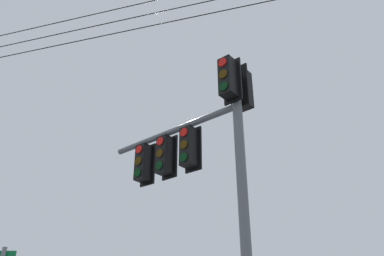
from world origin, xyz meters
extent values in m
cylinder|color=slate|center=(-0.74, 0.54, 3.25)|extent=(0.20, 0.20, 6.50)
cylinder|color=slate|center=(-1.27, 2.30, 5.69)|extent=(1.20, 3.55, 0.14)
cube|color=black|center=(-1.03, 0.45, 6.24)|extent=(0.37, 0.37, 0.90)
cube|color=black|center=(-0.86, 0.50, 6.24)|extent=(0.17, 0.43, 1.04)
cylinder|color=red|center=(-1.18, 0.41, 6.54)|extent=(0.09, 0.20, 0.20)
cylinder|color=#3C2703|center=(-1.18, 0.41, 6.24)|extent=(0.09, 0.20, 0.20)
cylinder|color=black|center=(-1.18, 0.41, 5.94)|extent=(0.09, 0.20, 0.20)
cube|color=black|center=(-0.45, 0.63, 6.24)|extent=(0.37, 0.37, 0.90)
cube|color=black|center=(-0.61, 0.58, 6.24)|extent=(0.17, 0.43, 1.04)
cylinder|color=red|center=(-0.29, 0.68, 6.54)|extent=(0.09, 0.20, 0.20)
cylinder|color=#3C2703|center=(-0.29, 0.68, 6.24)|extent=(0.09, 0.20, 0.20)
cylinder|color=black|center=(-0.29, 0.68, 5.94)|extent=(0.09, 0.20, 0.20)
cube|color=black|center=(-1.12, 1.80, 5.14)|extent=(0.38, 0.38, 0.90)
cube|color=black|center=(-0.96, 1.85, 5.14)|extent=(0.17, 0.43, 1.04)
cylinder|color=red|center=(-1.28, 1.75, 5.44)|extent=(0.09, 0.20, 0.20)
cylinder|color=#3C2703|center=(-1.28, 1.75, 5.14)|extent=(0.09, 0.20, 0.20)
cylinder|color=black|center=(-1.28, 1.75, 4.84)|extent=(0.09, 0.20, 0.20)
cube|color=black|center=(-1.33, 2.49, 5.14)|extent=(0.37, 0.37, 0.90)
cube|color=black|center=(-1.17, 2.53, 5.14)|extent=(0.16, 0.43, 1.04)
cylinder|color=red|center=(-1.49, 2.44, 5.44)|extent=(0.08, 0.20, 0.20)
cylinder|color=#3C2703|center=(-1.49, 2.44, 5.14)|extent=(0.08, 0.20, 0.20)
cylinder|color=black|center=(-1.49, 2.44, 4.84)|extent=(0.08, 0.20, 0.20)
cube|color=black|center=(-1.54, 3.17, 5.14)|extent=(0.38, 0.38, 0.90)
cube|color=black|center=(-1.38, 3.23, 5.14)|extent=(0.18, 0.43, 1.04)
cylinder|color=red|center=(-1.70, 3.12, 5.44)|extent=(0.09, 0.20, 0.20)
cylinder|color=#3C2703|center=(-1.70, 3.12, 5.14)|extent=(0.09, 0.20, 0.20)
cylinder|color=black|center=(-1.70, 3.12, 4.84)|extent=(0.09, 0.20, 0.20)
camera|label=1|loc=(-5.35, -4.77, 1.55)|focal=36.58mm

